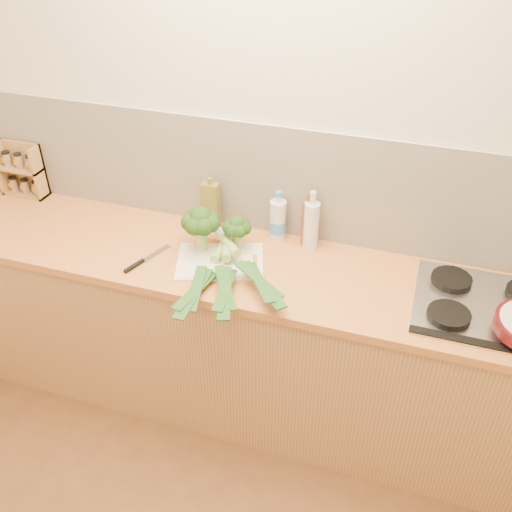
{
  "coord_description": "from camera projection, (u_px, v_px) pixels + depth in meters",
  "views": [
    {
      "loc": [
        0.68,
        -0.76,
        2.4
      ],
      "look_at": [
        0.07,
        1.1,
        1.02
      ],
      "focal_mm": 40.0,
      "sensor_mm": 36.0,
      "label": 1
    }
  ],
  "objects": [
    {
      "name": "counter",
      "position": [
        249.0,
        337.0,
        2.81
      ],
      "size": [
        3.2,
        0.62,
        0.9
      ],
      "color": "#BE7F4F",
      "rests_on": "ground"
    },
    {
      "name": "leek_front",
      "position": [
        214.0,
        259.0,
        2.52
      ],
      "size": [
        0.11,
        0.68,
        0.04
      ],
      "rotation": [
        0.0,
        0.0,
        0.03
      ],
      "color": "white",
      "rests_on": "chopping_board"
    },
    {
      "name": "chopping_board",
      "position": [
        220.0,
        262.0,
        2.55
      ],
      "size": [
        0.45,
        0.39,
        0.01
      ],
      "primitive_type": "cube",
      "rotation": [
        0.0,
        0.0,
        0.31
      ],
      "color": "white",
      "rests_on": "counter"
    },
    {
      "name": "broccoli_left",
      "position": [
        201.0,
        222.0,
        2.53
      ],
      "size": [
        0.17,
        0.18,
        0.22
      ],
      "color": "#9FB469",
      "rests_on": "chopping_board"
    },
    {
      "name": "leek_mid",
      "position": [
        226.0,
        261.0,
        2.47
      ],
      "size": [
        0.25,
        0.62,
        0.04
      ],
      "rotation": [
        0.0,
        0.0,
        0.33
      ],
      "color": "white",
      "rests_on": "chopping_board"
    },
    {
      "name": "chefs_knife",
      "position": [
        140.0,
        263.0,
        2.54
      ],
      "size": [
        0.11,
        0.27,
        0.02
      ],
      "rotation": [
        0.0,
        0.0,
        -0.34
      ],
      "color": "silver",
      "rests_on": "counter"
    },
    {
      "name": "leek_back",
      "position": [
        238.0,
        255.0,
        2.48
      ],
      "size": [
        0.5,
        0.5,
        0.04
      ],
      "rotation": [
        0.0,
        0.0,
        0.78
      ],
      "color": "white",
      "rests_on": "chopping_board"
    },
    {
      "name": "room_shell",
      "position": [
        268.0,
        180.0,
        2.62
      ],
      "size": [
        3.5,
        3.5,
        3.5
      ],
      "color": "beige",
      "rests_on": "ground"
    },
    {
      "name": "glass_bottle",
      "position": [
        311.0,
        225.0,
        2.59
      ],
      "size": [
        0.07,
        0.07,
        0.29
      ],
      "color": "silver",
      "rests_on": "counter"
    },
    {
      "name": "spice_rack",
      "position": [
        23.0,
        172.0,
        3.01
      ],
      "size": [
        0.24,
        0.1,
        0.29
      ],
      "color": "#A17C45",
      "rests_on": "counter"
    },
    {
      "name": "oil_tin",
      "position": [
        211.0,
        206.0,
        2.72
      ],
      "size": [
        0.08,
        0.05,
        0.27
      ],
      "color": "olive",
      "rests_on": "counter"
    },
    {
      "name": "water_bottle",
      "position": [
        278.0,
        221.0,
        2.66
      ],
      "size": [
        0.08,
        0.08,
        0.23
      ],
      "color": "silver",
      "rests_on": "counter"
    },
    {
      "name": "broccoli_right",
      "position": [
        237.0,
        227.0,
        2.55
      ],
      "size": [
        0.13,
        0.13,
        0.17
      ],
      "color": "#9FB469",
      "rests_on": "chopping_board"
    },
    {
      "name": "gas_hob",
      "position": [
        488.0,
        307.0,
        2.28
      ],
      "size": [
        0.58,
        0.5,
        0.04
      ],
      "color": "silver",
      "rests_on": "counter"
    },
    {
      "name": "amber_bottle",
      "position": [
        308.0,
        223.0,
        2.61
      ],
      "size": [
        0.06,
        0.06,
        0.27
      ],
      "color": "brown",
      "rests_on": "counter"
    }
  ]
}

